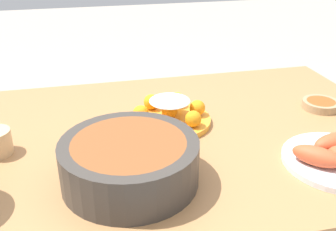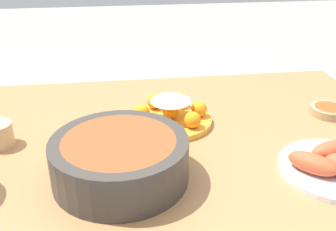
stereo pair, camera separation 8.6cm
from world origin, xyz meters
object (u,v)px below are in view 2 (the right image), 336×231
object	(u,v)px
cake_plate	(171,115)
serving_bowl	(120,158)
dining_table	(165,168)
sauce_bowl	(329,110)

from	to	relation	value
cake_plate	serving_bowl	distance (m)	0.29
dining_table	serving_bowl	bearing A→B (deg)	56.56
dining_table	cake_plate	distance (m)	0.15
cake_plate	serving_bowl	world-z (taller)	serving_bowl
dining_table	cake_plate	size ratio (longest dim) A/B	5.76
serving_bowl	sauce_bowl	xyz separation A→B (m)	(-0.62, -0.24, -0.04)
serving_bowl	sauce_bowl	bearing A→B (deg)	-158.62
serving_bowl	sauce_bowl	size ratio (longest dim) A/B	2.73
dining_table	cake_plate	world-z (taller)	cake_plate
sauce_bowl	dining_table	bearing A→B (deg)	6.39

